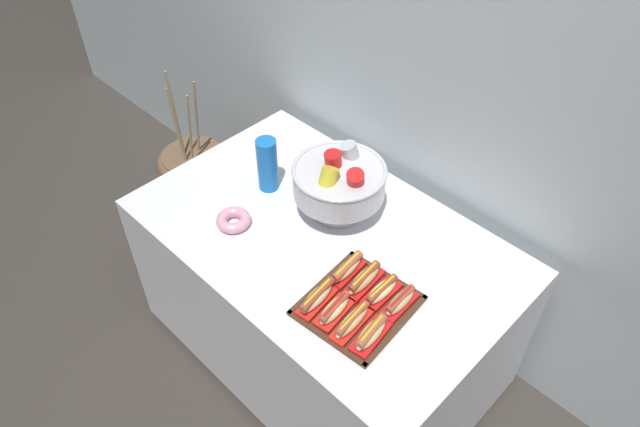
{
  "coord_description": "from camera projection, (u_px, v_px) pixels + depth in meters",
  "views": [
    {
      "loc": [
        1.09,
        -1.13,
        2.4
      ],
      "look_at": [
        -0.07,
        0.05,
        0.8
      ],
      "focal_mm": 33.28,
      "sensor_mm": 36.0,
      "label": 1
    }
  ],
  "objects": [
    {
      "name": "hot_dog_6",
      "position": [
        382.0,
        291.0,
        2.02
      ],
      "size": [
        0.07,
        0.16,
        0.06
      ],
      "color": "red",
      "rests_on": "serving_tray"
    },
    {
      "name": "hot_dog_5",
      "position": [
        364.0,
        280.0,
        2.05
      ],
      "size": [
        0.08,
        0.19,
        0.06
      ],
      "color": "red",
      "rests_on": "serving_tray"
    },
    {
      "name": "serving_tray",
      "position": [
        358.0,
        306.0,
        2.01
      ],
      "size": [
        0.36,
        0.39,
        0.01
      ],
      "color": "#472B19",
      "rests_on": "buffet_table"
    },
    {
      "name": "hot_dog_7",
      "position": [
        400.0,
        302.0,
        1.99
      ],
      "size": [
        0.06,
        0.16,
        0.06
      ],
      "color": "red",
      "rests_on": "serving_tray"
    },
    {
      "name": "donut",
      "position": [
        234.0,
        220.0,
        2.29
      ],
      "size": [
        0.14,
        0.14,
        0.04
      ],
      "color": "pink",
      "rests_on": "buffet_table"
    },
    {
      "name": "ground_plane",
      "position": [
        323.0,
        348.0,
        2.8
      ],
      "size": [
        10.0,
        10.0,
        0.0
      ],
      "primitive_type": "plane",
      "color": "#38332D"
    },
    {
      "name": "cup_stack",
      "position": [
        267.0,
        165.0,
        2.38
      ],
      "size": [
        0.08,
        0.08,
        0.24
      ],
      "color": "blue",
      "rests_on": "buffet_table"
    },
    {
      "name": "hot_dog_3",
      "position": [
        371.0,
        334.0,
        1.89
      ],
      "size": [
        0.09,
        0.17,
        0.06
      ],
      "color": "red",
      "rests_on": "serving_tray"
    },
    {
      "name": "hot_dog_0",
      "position": [
        317.0,
        298.0,
        2.0
      ],
      "size": [
        0.08,
        0.18,
        0.06
      ],
      "color": "red",
      "rests_on": "serving_tray"
    },
    {
      "name": "floor_vase",
      "position": [
        199.0,
        189.0,
        3.28
      ],
      "size": [
        0.47,
        0.47,
        0.99
      ],
      "color": "brown",
      "rests_on": "ground_plane"
    },
    {
      "name": "back_wall",
      "position": [
        432.0,
        57.0,
        2.19
      ],
      "size": [
        6.0,
        0.1,
        2.6
      ],
      "primitive_type": "cube",
      "color": "#B2BCC1",
      "rests_on": "ground_plane"
    },
    {
      "name": "hot_dog_2",
      "position": [
        352.0,
        322.0,
        1.93
      ],
      "size": [
        0.08,
        0.19,
        0.06
      ],
      "color": "red",
      "rests_on": "serving_tray"
    },
    {
      "name": "punch_bowl",
      "position": [
        339.0,
        181.0,
        2.25
      ],
      "size": [
        0.36,
        0.36,
        0.28
      ],
      "color": "silver",
      "rests_on": "buffet_table"
    },
    {
      "name": "buffet_table",
      "position": [
        323.0,
        295.0,
        2.52
      ],
      "size": [
        1.47,
        0.92,
        0.77
      ],
      "color": "silver",
      "rests_on": "ground_plane"
    },
    {
      "name": "hot_dog_4",
      "position": [
        347.0,
        269.0,
        2.09
      ],
      "size": [
        0.08,
        0.17,
        0.06
      ],
      "color": "red",
      "rests_on": "serving_tray"
    },
    {
      "name": "hot_dog_1",
      "position": [
        334.0,
        310.0,
        1.96
      ],
      "size": [
        0.09,
        0.17,
        0.06
      ],
      "color": "red",
      "rests_on": "serving_tray"
    }
  ]
}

